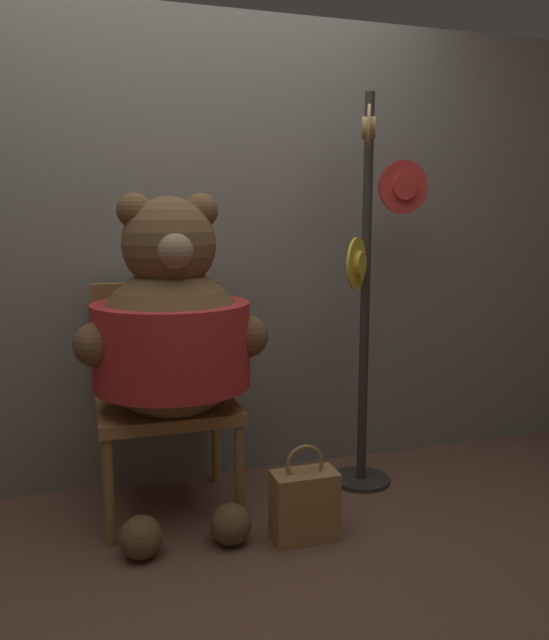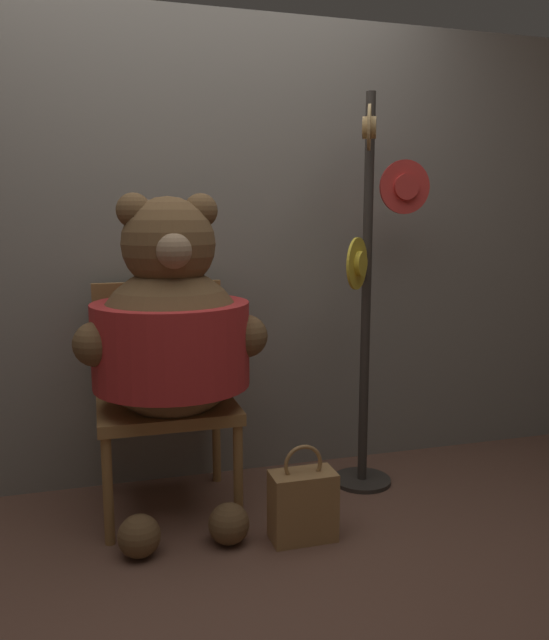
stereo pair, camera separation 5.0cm
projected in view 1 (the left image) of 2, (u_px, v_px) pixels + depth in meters
ground_plane at (210, 550)px, 2.41m from camera, size 14.00×14.00×0.00m
wall_back at (173, 253)px, 2.96m from camera, size 8.00×0.10×2.21m
chair at (163, 386)px, 2.75m from camera, size 0.58×0.54×0.98m
teddy_bear at (172, 334)px, 2.54m from camera, size 0.77×0.69×1.37m
hat_display_rack at (370, 292)px, 2.87m from camera, size 0.47×0.35×1.82m
handbag_on_ground at (305, 504)px, 2.48m from camera, size 0.26×0.14×0.39m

